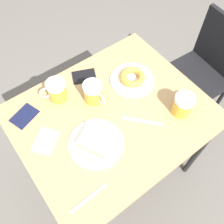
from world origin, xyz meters
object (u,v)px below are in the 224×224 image
at_px(plate_with_donut, 132,78).
at_px(beer_mug_right, 93,93).
at_px(passport_far_edge, 84,76).
at_px(knife, 143,121).
at_px(chair, 206,66).
at_px(beer_mug_center, 183,104).
at_px(plate_with_cake, 96,142).
at_px(fork, 89,198).
at_px(beer_mug_left, 56,90).
at_px(passport_near_edge, 24,116).
at_px(napkin_folded, 46,141).

height_order(plate_with_donut, beer_mug_right, beer_mug_right).
relative_size(plate_with_donut, passport_far_edge, 1.57).
bearing_deg(knife, chair, 101.96).
xyz_separation_m(plate_with_donut, knife, (0.23, -0.12, -0.02)).
distance_m(plate_with_donut, beer_mug_right, 0.24).
distance_m(plate_with_donut, beer_mug_center, 0.31).
distance_m(plate_with_cake, beer_mug_right, 0.25).
relative_size(plate_with_donut, fork, 1.32).
bearing_deg(beer_mug_left, passport_near_edge, -89.89).
height_order(plate_with_donut, passport_near_edge, plate_with_donut).
distance_m(plate_with_donut, napkin_folded, 0.55).
distance_m(knife, passport_far_edge, 0.41).
bearing_deg(fork, plate_with_donut, 124.90).
relative_size(beer_mug_right, napkin_folded, 0.88).
bearing_deg(passport_far_edge, beer_mug_left, -79.24).
bearing_deg(beer_mug_center, beer_mug_right, -136.05).
bearing_deg(chair, knife, -74.09).
bearing_deg(fork, passport_near_edge, -176.28).
xyz_separation_m(chair, passport_far_edge, (-0.25, -0.82, 0.25)).
bearing_deg(fork, chair, 104.60).
bearing_deg(passport_near_edge, napkin_folded, 5.63).
bearing_deg(passport_near_edge, plate_with_cake, 30.90).
xyz_separation_m(fork, passport_far_edge, (-0.55, 0.34, 0.00)).
distance_m(chair, beer_mug_left, 1.07).
relative_size(plate_with_cake, plate_with_donut, 1.08).
distance_m(plate_with_cake, fork, 0.25).
xyz_separation_m(plate_with_cake, beer_mug_right, (-0.21, 0.13, 0.04)).
height_order(knife, passport_far_edge, passport_far_edge).
height_order(beer_mug_left, napkin_folded, beer_mug_left).
height_order(beer_mug_right, napkin_folded, beer_mug_right).
bearing_deg(beer_mug_right, passport_near_edge, -109.88).
relative_size(chair, napkin_folded, 5.59).
distance_m(beer_mug_right, passport_near_edge, 0.36).
bearing_deg(knife, plate_with_cake, -98.64).
bearing_deg(fork, beer_mug_right, 142.80).
relative_size(beer_mug_right, fork, 0.75).
xyz_separation_m(fork, knife, (-0.14, 0.42, -0.00)).
relative_size(plate_with_donut, napkin_folded, 1.53).
bearing_deg(beer_mug_left, plate_with_donut, 69.24).
bearing_deg(passport_near_edge, beer_mug_center, 55.58).
relative_size(plate_with_cake, knife, 1.58).
height_order(beer_mug_left, beer_mug_center, same).
relative_size(fork, passport_near_edge, 1.22).
distance_m(beer_mug_left, napkin_folded, 0.26).
bearing_deg(beer_mug_right, beer_mug_center, 43.95).
bearing_deg(passport_near_edge, passport_far_edge, 95.31).
relative_size(chair, beer_mug_center, 6.44).
bearing_deg(beer_mug_left, passport_far_edge, 100.76).
bearing_deg(knife, beer_mug_right, -155.07).
relative_size(beer_mug_center, fork, 0.75).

